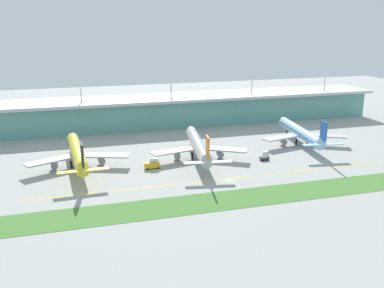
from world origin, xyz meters
TOP-DOWN VIEW (x-y plane):
  - ground_plane at (0.00, 0.00)m, footprint 600.00×600.00m
  - terminal_building at (-0.00, 110.18)m, footprint 288.00×34.00m
  - airliner_near at (-62.01, 37.64)m, footprint 48.75×66.33m
  - airliner_middle at (-3.63, 33.81)m, footprint 48.15×67.16m
  - airliner_far at (59.16, 42.82)m, footprint 48.38×63.28m
  - taxiway_stripe_west at (-71.00, 1.59)m, footprint 28.00×0.70m
  - taxiway_stripe_mid_west at (-37.00, 1.59)m, footprint 28.00×0.70m
  - taxiway_stripe_centre at (-3.00, 1.59)m, footprint 28.00×0.70m
  - taxiway_stripe_mid_east at (31.00, 1.59)m, footprint 28.00×0.70m
  - taxiway_stripe_east at (65.00, 1.59)m, footprint 28.00×0.70m
  - grass_verge at (0.00, -20.08)m, footprint 300.00×18.00m
  - fuel_truck at (-28.73, 24.76)m, footprint 7.23×2.77m
  - pushback_tug at (26.79, 21.46)m, footprint 4.55×2.78m
  - baggage_cart at (30.43, 27.81)m, footprint 3.81×3.82m
  - safety_cone_left_wingtip at (-10.29, 12.56)m, footprint 0.56×0.56m
  - safety_cone_nose_front at (8.81, 16.20)m, footprint 0.56×0.56m

SIDE VIEW (x-z plane):
  - ground_plane at x=0.00m, z-range 0.00..0.00m
  - taxiway_stripe_west at x=-71.00m, z-range 0.00..0.04m
  - taxiway_stripe_mid_west at x=-37.00m, z-range 0.00..0.04m
  - taxiway_stripe_centre at x=-3.00m, z-range 0.00..0.04m
  - taxiway_stripe_mid_east at x=31.00m, z-range 0.00..0.04m
  - taxiway_stripe_east at x=65.00m, z-range 0.00..0.04m
  - grass_verge at x=0.00m, z-range 0.00..0.10m
  - safety_cone_left_wingtip at x=-10.29m, z-range 0.00..0.70m
  - safety_cone_nose_front at x=8.81m, z-range 0.00..0.70m
  - pushback_tug at x=26.79m, z-range 0.18..2.03m
  - baggage_cart at x=30.43m, z-range 0.02..2.50m
  - fuel_truck at x=-28.73m, z-range -0.21..4.74m
  - airliner_far at x=59.16m, z-range -3.00..15.90m
  - airliner_near at x=-62.01m, z-range -3.00..15.90m
  - airliner_middle at x=-3.63m, z-range -3.00..15.90m
  - terminal_building at x=0.00m, z-range -4.30..23.47m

